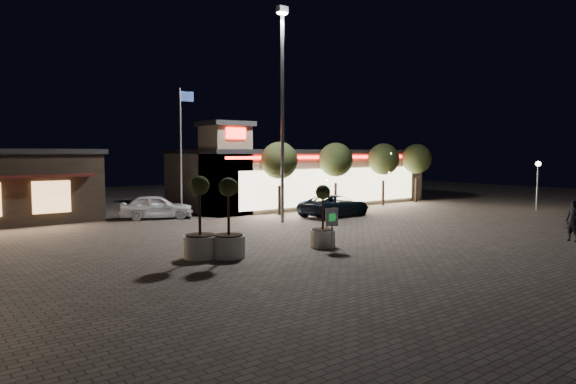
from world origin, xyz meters
TOP-DOWN VIEW (x-y plane):
  - ground at (0.00, 0.00)m, footprint 90.00×90.00m
  - retail_building at (9.51, 15.82)m, footprint 20.40×8.40m
  - floodlight_pole at (2.00, 8.00)m, footprint 0.60×0.40m
  - flagpole at (-1.90, 13.00)m, footprint 0.95×0.10m
  - lamp_post_east at (20.00, 2.00)m, footprint 0.36×0.36m
  - string_tree_a at (4.00, 11.00)m, footprint 2.42×2.42m
  - string_tree_b at (9.00, 11.00)m, footprint 2.42×2.42m
  - string_tree_c at (14.00, 11.00)m, footprint 2.42×2.42m
  - string_tree_d at (18.00, 11.00)m, footprint 2.42×2.42m
  - pickup_truck at (6.32, 8.17)m, footprint 5.25×2.80m
  - white_sedan at (-3.20, 14.00)m, footprint 4.74×3.30m
  - pedestrian at (8.82, -5.30)m, footprint 0.50×0.72m
  - planter_left at (-6.62, 1.86)m, footprint 1.30×1.30m
  - planter_mid at (-5.68, 1.26)m, footprint 1.28×1.28m
  - planter_right at (-1.25, 0.74)m, footprint 1.10×1.10m
  - valet_sign at (-1.49, -0.10)m, footprint 0.58×0.18m

SIDE VIEW (x-z plane):
  - ground at x=0.00m, z-range 0.00..0.00m
  - pickup_truck at x=6.32m, z-range 0.00..1.40m
  - white_sedan at x=-3.20m, z-range 0.00..1.50m
  - planter_right at x=-1.25m, z-range -0.52..2.19m
  - pedestrian at x=8.82m, z-range 0.00..1.91m
  - planter_mid at x=-5.68m, z-range -0.60..2.54m
  - planter_left at x=-6.62m, z-range -0.61..2.59m
  - valet_sign at x=-1.49m, z-range 0.35..2.13m
  - retail_building at x=9.51m, z-range -0.84..5.26m
  - lamp_post_east at x=20.00m, z-range 0.72..4.20m
  - string_tree_a at x=4.00m, z-range 1.17..5.95m
  - string_tree_b at x=9.00m, z-range 1.17..5.95m
  - string_tree_c at x=14.00m, z-range 1.17..5.95m
  - string_tree_d at x=18.00m, z-range 1.17..5.95m
  - flagpole at x=-1.90m, z-range 0.74..8.74m
  - floodlight_pole at x=2.00m, z-range 0.83..13.21m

